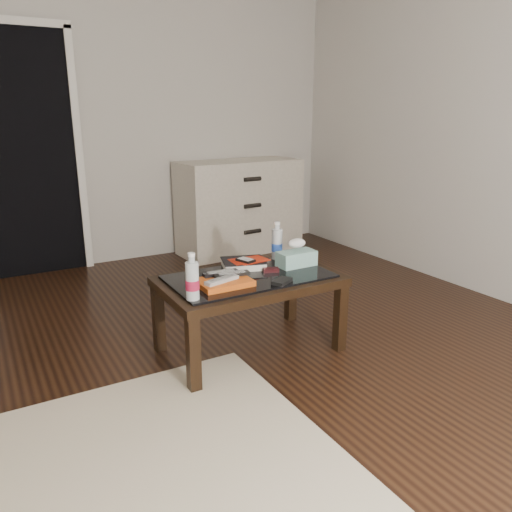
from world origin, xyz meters
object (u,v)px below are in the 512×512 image
Objects in this scene: water_bottle_right at (277,240)px; dresser at (240,207)px; textbook at (244,264)px; coffee_table at (249,286)px; tissue_box at (296,258)px; water_bottle_left at (192,276)px.

dresser is at bearing 69.33° from water_bottle_right.
textbook is at bearing -120.60° from dresser.
dresser is 2.03m from textbook.
water_bottle_right is (0.27, 0.06, 0.10)m from textbook.
dresser is at bearing 63.54° from coffee_table.
coffee_table is at bearing -119.84° from dresser.
tissue_box is at bearing -111.62° from dresser.
water_bottle_left is at bearing -156.27° from coffee_table.
dresser is 5.34× the size of tissue_box.
textbook is 1.05× the size of water_bottle_right.
water_bottle_left is 1.00× the size of water_bottle_right.
water_bottle_right is at bearing -114.05° from dresser.
coffee_table is 0.49m from water_bottle_left.
water_bottle_right is at bearing 28.11° from water_bottle_left.
textbook is at bearing 35.77° from water_bottle_left.
coffee_table is 0.81× the size of dresser.
coffee_table is at bearing -89.22° from textbook.
tissue_box is at bearing 3.77° from coffee_table.
dresser is 4.91× the size of textbook.
dresser reaches higher than coffee_table.
water_bottle_right is (0.74, 0.39, 0.00)m from water_bottle_left.
water_bottle_left is 1.03× the size of tissue_box.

